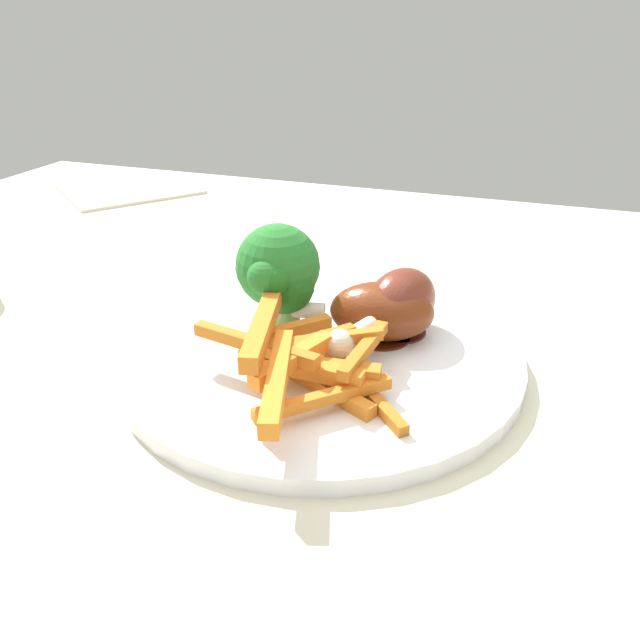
# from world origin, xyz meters

# --- Properties ---
(dining_table) EXTENTS (1.27, 0.87, 0.75)m
(dining_table) POSITION_xyz_m (0.00, 0.00, 0.66)
(dining_table) COLOR beige
(dining_table) RESTS_ON ground_plane
(dinner_plate) EXTENTS (0.29, 0.29, 0.01)m
(dinner_plate) POSITION_xyz_m (-0.02, -0.04, 0.76)
(dinner_plate) COLOR white
(dinner_plate) RESTS_ON dining_table
(broccoli_floret_front) EXTENTS (0.06, 0.07, 0.08)m
(broccoli_floret_front) POSITION_xyz_m (-0.05, -0.02, 0.81)
(broccoli_floret_front) COLOR #7CA95A
(broccoli_floret_front) RESTS_ON dinner_plate
(broccoli_floret_middle) EXTENTS (0.05, 0.06, 0.06)m
(broccoli_floret_middle) POSITION_xyz_m (-0.05, -0.03, 0.80)
(broccoli_floret_middle) COLOR #72AF60
(broccoli_floret_middle) RESTS_ON dinner_plate
(carrot_fries_pile) EXTENTS (0.15, 0.15, 0.04)m
(carrot_fries_pile) POSITION_xyz_m (-0.01, -0.10, 0.78)
(carrot_fries_pile) COLOR orange
(carrot_fries_pile) RESTS_ON dinner_plate
(chicken_drumstick_near) EXTENTS (0.07, 0.11, 0.05)m
(chicken_drumstick_near) POSITION_xyz_m (0.03, -0.01, 0.79)
(chicken_drumstick_near) COLOR #4B1911
(chicken_drumstick_near) RESTS_ON dinner_plate
(chicken_drumstick_far) EXTENTS (0.13, 0.06, 0.04)m
(chicken_drumstick_far) POSITION_xyz_m (0.02, -0.01, 0.78)
(chicken_drumstick_far) COLOR #4C1A0A
(chicken_drumstick_far) RESTS_ON dinner_plate
(napkin) EXTENTS (0.21, 0.22, 0.00)m
(napkin) POSITION_xyz_m (-0.42, 0.31, 0.75)
(napkin) COLOR beige
(napkin) RESTS_ON dining_table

